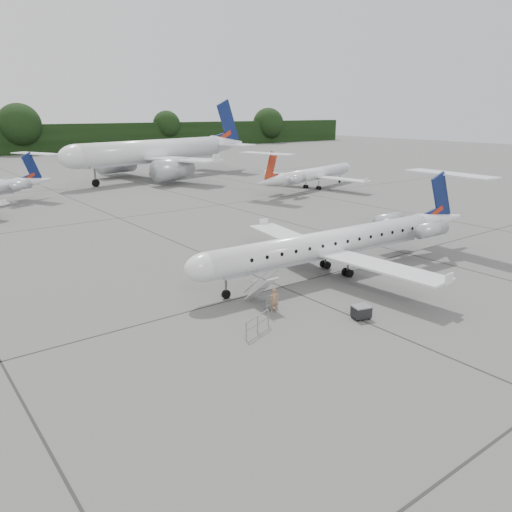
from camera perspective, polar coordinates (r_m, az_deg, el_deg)
ground at (r=34.53m, az=11.19°, el=-3.73°), size 320.00×320.00×0.00m
main_regional_jet at (r=36.33m, az=8.30°, el=2.87°), size 26.67×19.77×6.63m
airstair at (r=30.81m, az=0.60°, el=-3.83°), size 0.96×2.48×2.08m
passenger at (r=29.87m, az=2.12°, el=-5.06°), size 0.66×0.58×1.53m
safety_railing at (r=27.24m, az=0.18°, el=-7.84°), size 2.10×0.82×1.00m
baggage_cart at (r=29.71m, az=11.94°, el=-6.25°), size 1.17×1.04×0.85m
bg_narrowbody at (r=90.22m, az=-11.71°, el=12.88°), size 43.17×35.31×13.60m
bg_regional_right at (r=78.49m, az=6.84°, el=9.98°), size 28.18×23.54×6.37m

